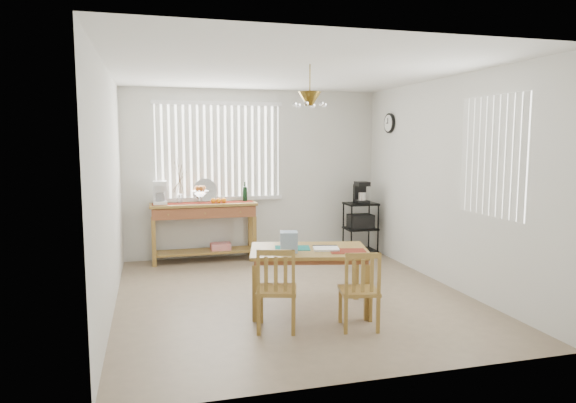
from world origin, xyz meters
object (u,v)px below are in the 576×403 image
object	(u,v)px
dining_table	(309,256)
chair_right	(360,291)
sideboard	(204,218)
wire_cart	(361,223)
chair_left	(277,290)
cart_items	(361,193)

from	to	relation	value
dining_table	chair_right	distance (m)	0.78
dining_table	chair_right	size ratio (longest dim) A/B	1.78
sideboard	dining_table	xyz separation A→B (m)	(0.85, -2.55, -0.08)
wire_cart	chair_left	bearing A→B (deg)	-125.96
chair_left	sideboard	bearing A→B (deg)	96.76
cart_items	dining_table	size ratio (longest dim) A/B	0.25
cart_items	chair_left	world-z (taller)	cart_items
wire_cart	chair_left	xyz separation A→B (m)	(-2.10, -2.89, -0.10)
dining_table	chair_left	distance (m)	0.73
dining_table	chair_right	world-z (taller)	chair_right
wire_cart	chair_left	distance (m)	3.57
cart_items	chair_left	xyz separation A→B (m)	(-2.10, -2.90, -0.58)
sideboard	chair_right	distance (m)	3.44
cart_items	chair_right	distance (m)	3.39
sideboard	dining_table	size ratio (longest dim) A/B	1.13
sideboard	cart_items	bearing A→B (deg)	-3.83
chair_left	chair_right	bearing A→B (deg)	-12.33
wire_cart	chair_right	distance (m)	3.33
sideboard	chair_left	world-z (taller)	sideboard
wire_cart	chair_left	size ratio (longest dim) A/B	1.01
chair_right	wire_cart	bearing A→B (deg)	66.79
sideboard	wire_cart	distance (m)	2.47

